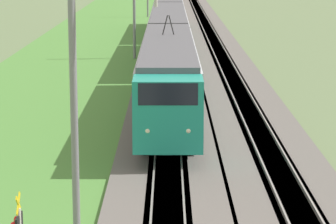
{
  "coord_description": "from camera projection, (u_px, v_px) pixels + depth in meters",
  "views": [
    {
      "loc": [
        -15.21,
        -0.03,
        8.63
      ],
      "look_at": [
        16.13,
        0.0,
        2.27
      ],
      "focal_mm": 85.0,
      "sensor_mm": 36.0,
      "label": 1
    }
  ],
  "objects": [
    {
      "name": "passenger_train",
      "position": [
        168.0,
        32.0,
        62.32
      ],
      "size": [
        65.55,
        2.84,
        5.16
      ],
      "rotation": [
        0.0,
        0.0,
        3.14
      ],
      "color": "teal",
      "rests_on": "ground"
    },
    {
      "name": "catenary_mast_mid",
      "position": [
        135.0,
        6.0,
        63.34
      ],
      "size": [
        0.22,
        2.56,
        8.31
      ],
      "color": "slate",
      "rests_on": "ground"
    },
    {
      "name": "track_adjacent",
      "position": [
        220.0,
        56.0,
        65.58
      ],
      "size": [
        240.0,
        1.57,
        0.45
      ],
      "color": "#4C4238",
      "rests_on": "ground"
    },
    {
      "name": "ballast_adjacent",
      "position": [
        220.0,
        56.0,
        65.59
      ],
      "size": [
        240.0,
        4.4,
        0.3
      ],
      "color": "#605B56",
      "rests_on": "ground"
    },
    {
      "name": "catenary_mast_near",
      "position": [
        76.0,
        103.0,
        23.12
      ],
      "size": [
        0.22,
        2.56,
        8.32
      ],
      "color": "slate",
      "rests_on": "ground"
    },
    {
      "name": "ballast_main",
      "position": [
        168.0,
        56.0,
        65.59
      ],
      "size": [
        240.0,
        4.4,
        0.3
      ],
      "color": "#605B56",
      "rests_on": "ground"
    },
    {
      "name": "grass_verge",
      "position": [
        91.0,
        57.0,
        65.61
      ],
      "size": [
        240.0,
        13.22,
        0.12
      ],
      "color": "#4C8438",
      "rests_on": "ground"
    },
    {
      "name": "track_main",
      "position": [
        168.0,
        56.0,
        65.59
      ],
      "size": [
        240.0,
        1.57,
        0.45
      ],
      "color": "#4C4238",
      "rests_on": "ground"
    }
  ]
}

